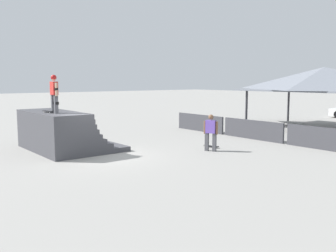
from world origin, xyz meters
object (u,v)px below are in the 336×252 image
skater_on_deck (54,91)px  skateboard_on_ground (212,146)px  skateboard_on_deck (49,111)px  bystander_walking (211,131)px

skater_on_deck → skateboard_on_ground: (3.08, 6.52, -2.70)m
skateboard_on_deck → bystander_walking: skateboard_on_deck is taller
skater_on_deck → skateboard_on_deck: 1.02m
skateboard_on_deck → bystander_walking: bearing=48.6°
skater_on_deck → skateboard_on_ground: size_ratio=2.02×
skateboard_on_deck → skater_on_deck: bearing=3.9°
skateboard_on_deck → skateboard_on_ground: skateboard_on_deck is taller
skateboard_on_deck → bystander_walking: 7.29m
skateboard_on_ground → skater_on_deck: bearing=-123.9°
bystander_walking → skateboard_on_ground: bearing=-74.8°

